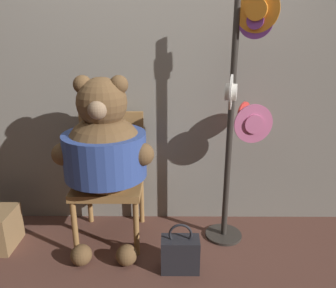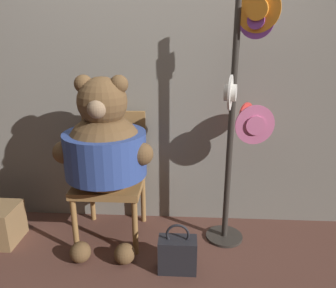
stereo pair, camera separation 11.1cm
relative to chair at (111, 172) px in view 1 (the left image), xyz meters
The scene contains 6 objects.
ground_plane 0.66m from the chair, 50.47° to the right, with size 14.00×14.00×0.00m, color brown.
wall_back 0.82m from the chair, 45.10° to the left, with size 8.00×0.10×2.48m.
chair is the anchor object (origin of this frame).
teddy_bear 0.29m from the chair, 89.76° to the right, with size 0.69×0.61×1.25m.
hat_display_rack 1.05m from the chair, ahead, with size 0.44×0.50×1.77m.
handbag_on_ground 0.79m from the chair, 41.58° to the right, with size 0.25×0.14×0.35m.
Camera 1 is at (0.18, -1.95, 1.49)m, focal length 35.00 mm.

